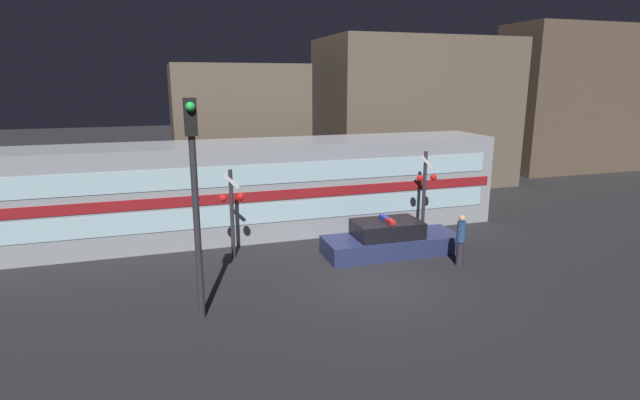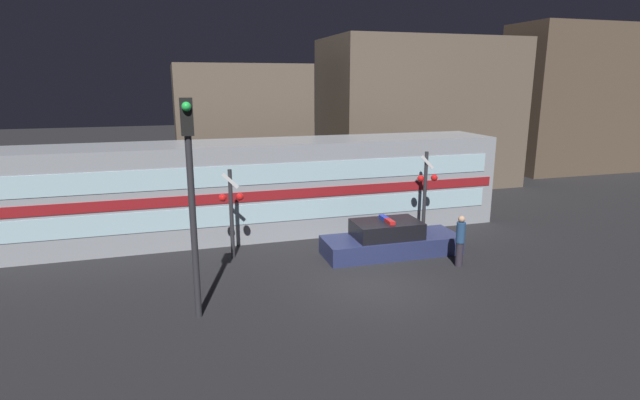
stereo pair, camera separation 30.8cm
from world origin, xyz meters
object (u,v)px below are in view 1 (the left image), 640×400
at_px(traffic_light_corner, 195,186).
at_px(train, 256,188).
at_px(pedestrian, 461,240).
at_px(crossing_signal_near, 425,188).
at_px(police_car, 390,240).

bearing_deg(traffic_light_corner, train, 68.16).
relative_size(pedestrian, traffic_light_corner, 0.31).
xyz_separation_m(pedestrian, crossing_signal_near, (0.49, 3.37, 1.07)).
distance_m(pedestrian, traffic_light_corner, 9.12).
relative_size(train, crossing_signal_near, 5.93).
bearing_deg(train, police_car, -43.64).
distance_m(police_car, traffic_light_corner, 8.16).
height_order(police_car, traffic_light_corner, traffic_light_corner).
bearing_deg(traffic_light_corner, pedestrian, 8.30).
xyz_separation_m(train, crossing_signal_near, (6.33, -2.35, 0.10)).
bearing_deg(police_car, pedestrian, -45.55).
height_order(police_car, crossing_signal_near, crossing_signal_near).
bearing_deg(pedestrian, traffic_light_corner, -171.70).
distance_m(train, police_car, 5.85).
xyz_separation_m(crossing_signal_near, traffic_light_corner, (-9.13, -4.63, 1.58)).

